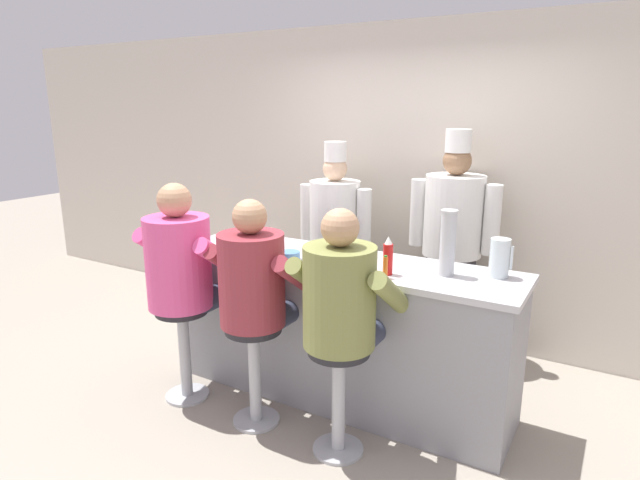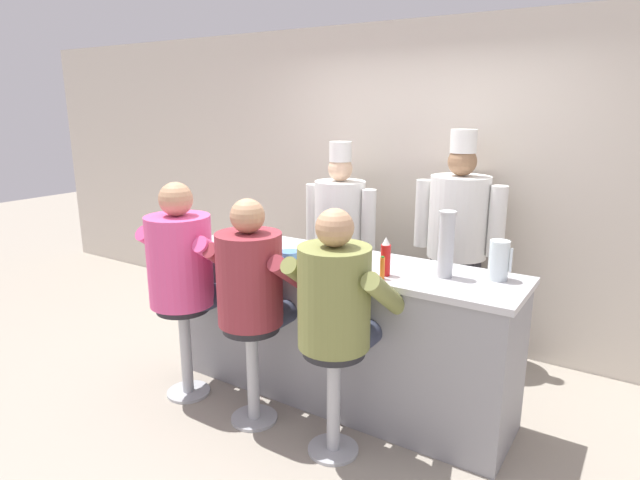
% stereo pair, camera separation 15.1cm
% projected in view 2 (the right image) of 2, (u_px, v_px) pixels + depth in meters
% --- Properties ---
extents(ground_plane, '(20.00, 20.00, 0.00)m').
position_uv_depth(ground_plane, '(315.00, 417.00, 3.56)').
color(ground_plane, '#9E9384').
extents(wall_back, '(10.00, 0.06, 2.70)m').
position_uv_depth(wall_back, '(422.00, 185.00, 4.60)').
color(wall_back, beige).
rests_on(wall_back, ground_plane).
extents(diner_counter, '(2.40, 0.63, 1.02)m').
position_uv_depth(diner_counter, '(340.00, 330.00, 3.70)').
color(diner_counter, gray).
rests_on(diner_counter, ground_plane).
extents(ketchup_bottle_red, '(0.06, 0.06, 0.24)m').
position_uv_depth(ketchup_bottle_red, '(386.00, 257.00, 3.21)').
color(ketchup_bottle_red, red).
rests_on(ketchup_bottle_red, diner_counter).
extents(mustard_bottle_yellow, '(0.06, 0.06, 0.23)m').
position_uv_depth(mustard_bottle_yellow, '(336.00, 253.00, 3.32)').
color(mustard_bottle_yellow, yellow).
rests_on(mustard_bottle_yellow, diner_counter).
extents(hot_sauce_bottle_orange, '(0.03, 0.03, 0.14)m').
position_uv_depth(hot_sauce_bottle_orange, '(382.00, 268.00, 3.15)').
color(hot_sauce_bottle_orange, orange).
rests_on(hot_sauce_bottle_orange, diner_counter).
extents(water_pitcher_clear, '(0.13, 0.12, 0.24)m').
position_uv_depth(water_pitcher_clear, '(499.00, 260.00, 3.13)').
color(water_pitcher_clear, silver).
rests_on(water_pitcher_clear, diner_counter).
extents(breakfast_plate, '(0.25, 0.25, 0.05)m').
position_uv_depth(breakfast_plate, '(251.00, 246.00, 3.84)').
color(breakfast_plate, white).
rests_on(breakfast_plate, diner_counter).
extents(cereal_bowl, '(0.14, 0.14, 0.05)m').
position_uv_depth(cereal_bowl, '(290.00, 255.00, 3.57)').
color(cereal_bowl, '#4C7FB7').
rests_on(cereal_bowl, diner_counter).
extents(coffee_mug_blue, '(0.13, 0.08, 0.10)m').
position_uv_depth(coffee_mug_blue, '(330.00, 246.00, 3.71)').
color(coffee_mug_blue, '#4C7AB2').
rests_on(coffee_mug_blue, diner_counter).
extents(coffee_mug_white, '(0.15, 0.09, 0.10)m').
position_uv_depth(coffee_mug_white, '(324.00, 255.00, 3.49)').
color(coffee_mug_white, white).
rests_on(coffee_mug_white, diner_counter).
extents(cup_stack_steel, '(0.10, 0.10, 0.40)m').
position_uv_depth(cup_stack_steel, '(446.00, 244.00, 3.16)').
color(cup_stack_steel, '#B7BABF').
rests_on(cup_stack_steel, diner_counter).
extents(diner_seated_pink, '(0.66, 0.65, 1.53)m').
position_uv_depth(diner_seated_pink, '(184.00, 266.00, 3.65)').
color(diner_seated_pink, '#B2B5BA').
rests_on(diner_seated_pink, ground_plane).
extents(diner_seated_maroon, '(0.62, 0.61, 1.48)m').
position_uv_depth(diner_seated_maroon, '(253.00, 285.00, 3.34)').
color(diner_seated_maroon, '#B2B5BA').
rests_on(diner_seated_maroon, ground_plane).
extents(diner_seated_olive, '(0.63, 0.62, 1.48)m').
position_uv_depth(diner_seated_olive, '(337.00, 304.00, 3.02)').
color(diner_seated_olive, '#B2B5BA').
rests_on(diner_seated_olive, ground_plane).
extents(cook_in_whites_near, '(0.67, 0.43, 1.72)m').
position_uv_depth(cook_in_whites_near, '(340.00, 233.00, 4.61)').
color(cook_in_whites_near, '#232328').
rests_on(cook_in_whites_near, ground_plane).
extents(cook_in_whites_far, '(0.72, 0.46, 1.84)m').
position_uv_depth(cook_in_whites_far, '(457.00, 237.00, 4.21)').
color(cook_in_whites_far, '#232328').
rests_on(cook_in_whites_far, ground_plane).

